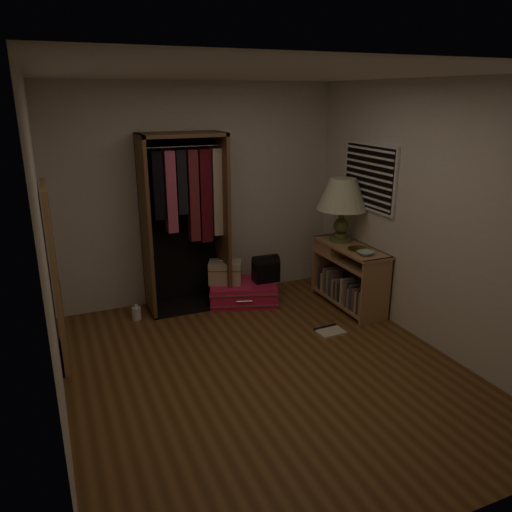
% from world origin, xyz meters
% --- Properties ---
extents(ground, '(4.00, 4.00, 0.00)m').
position_xyz_m(ground, '(0.00, 0.00, 0.00)').
color(ground, brown).
rests_on(ground, ground).
extents(room_walls, '(3.52, 4.02, 2.60)m').
position_xyz_m(room_walls, '(0.08, 0.04, 1.50)').
color(room_walls, beige).
rests_on(room_walls, ground).
extents(console_bookshelf, '(0.42, 1.12, 0.75)m').
position_xyz_m(console_bookshelf, '(1.54, 1.04, 0.39)').
color(console_bookshelf, '#A87C51').
rests_on(console_bookshelf, ground).
extents(open_wardrobe, '(0.96, 0.50, 2.05)m').
position_xyz_m(open_wardrobe, '(-0.22, 1.77, 1.20)').
color(open_wardrobe, brown).
rests_on(open_wardrobe, ground).
extents(floor_mirror, '(0.06, 0.80, 1.70)m').
position_xyz_m(floor_mirror, '(-1.70, 1.00, 0.85)').
color(floor_mirror, '#A37D4F').
rests_on(floor_mirror, ground).
extents(pink_suitcase, '(0.97, 0.82, 0.25)m').
position_xyz_m(pink_suitcase, '(0.40, 1.60, 0.13)').
color(pink_suitcase, '#DA1A4D').
rests_on(pink_suitcase, ground).
extents(train_case, '(0.47, 0.41, 0.29)m').
position_xyz_m(train_case, '(0.21, 1.69, 0.39)').
color(train_case, tan).
rests_on(train_case, pink_suitcase).
extents(black_bag, '(0.31, 0.21, 0.33)m').
position_xyz_m(black_bag, '(0.68, 1.54, 0.42)').
color(black_bag, black).
rests_on(black_bag, pink_suitcase).
extents(table_lamp, '(0.75, 0.75, 0.76)m').
position_xyz_m(table_lamp, '(1.54, 1.24, 1.31)').
color(table_lamp, '#4A5A2B').
rests_on(table_lamp, console_bookshelf).
extents(brass_tray, '(0.33, 0.33, 0.02)m').
position_xyz_m(brass_tray, '(1.54, 0.84, 0.76)').
color(brass_tray, '#9F843D').
rests_on(brass_tray, console_bookshelf).
extents(ceramic_bowl, '(0.18, 0.18, 0.04)m').
position_xyz_m(ceramic_bowl, '(1.49, 0.64, 0.77)').
color(ceramic_bowl, '#A4C5AB').
rests_on(ceramic_bowl, console_bookshelf).
extents(white_jug, '(0.12, 0.12, 0.18)m').
position_xyz_m(white_jug, '(-0.90, 1.60, 0.08)').
color(white_jug, silver).
rests_on(white_jug, ground).
extents(floor_book, '(0.30, 0.24, 0.03)m').
position_xyz_m(floor_book, '(0.95, 0.46, 0.01)').
color(floor_book, beige).
rests_on(floor_book, ground).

